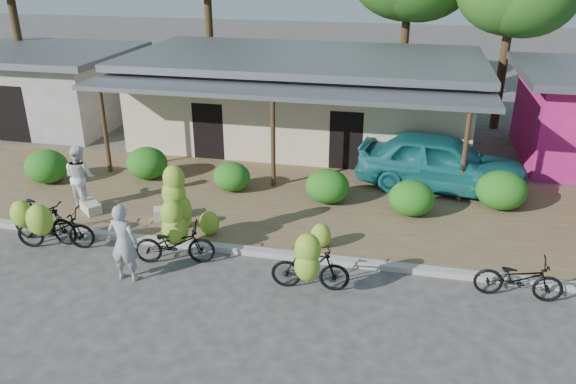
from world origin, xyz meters
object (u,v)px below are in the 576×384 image
object	(u,v)px
bike_far_right	(519,278)
teal_van	(441,162)
bike_right	(309,265)
sack_far	(91,207)
sack_near	(169,212)
bike_center	(175,227)
bystander	(80,176)
bike_far_left	(53,228)
vendor	(124,243)
bike_left	(41,221)

from	to	relation	value
bike_far_right	teal_van	size ratio (longest dim) A/B	0.36
bike_right	sack_far	world-z (taller)	bike_right
sack_near	bike_far_right	bearing A→B (deg)	-11.75
bike_center	sack_far	distance (m)	3.76
bike_right	teal_van	bearing A→B (deg)	-28.58
bike_right	sack_far	xyz separation A→B (m)	(-6.72, 2.52, -0.44)
bike_center	bystander	xyz separation A→B (m)	(-3.70, 2.00, 0.19)
bike_far_left	sack_near	world-z (taller)	bike_far_left
bystander	bike_far_right	bearing A→B (deg)	-169.57
sack_far	teal_van	bearing A→B (deg)	21.88
vendor	teal_van	world-z (taller)	vendor
bike_far_left	teal_van	bearing A→B (deg)	-68.19
bike_far_left	teal_van	world-z (taller)	teal_van
bike_far_left	vendor	size ratio (longest dim) A/B	1.10
sack_far	bystander	distance (m)	0.92
bike_left	sack_far	world-z (taller)	bike_left
bike_left	teal_van	xyz separation A→B (m)	(9.93, 5.60, 0.34)
bike_far_left	teal_van	distance (m)	11.10
bike_center	vendor	bearing A→B (deg)	134.97
bike_center	bike_right	size ratio (longest dim) A/B	1.29
sack_far	vendor	size ratio (longest dim) A/B	0.40
bike_left	sack_near	xyz separation A→B (m)	(2.63, 1.86, -0.37)
bystander	sack_near	bearing A→B (deg)	-163.57
teal_van	bike_center	bearing A→B (deg)	139.16
bike_right	bystander	world-z (taller)	bystander
sack_near	teal_van	distance (m)	8.23
vendor	bike_center	bearing A→B (deg)	-121.51
vendor	bystander	distance (m)	4.33
sack_near	sack_far	size ratio (longest dim) A/B	1.13
sack_near	bike_center	bearing A→B (deg)	-61.67
bike_far_right	sack_near	bearing A→B (deg)	79.48
bike_left	bike_center	size ratio (longest dim) A/B	0.85
bike_far_right	bike_left	bearing A→B (deg)	91.37
bystander	teal_van	bearing A→B (deg)	-140.08
bike_far_left	bystander	size ratio (longest dim) A/B	1.13
bike_far_right	sack_far	size ratio (longest dim) A/B	2.45
teal_van	bike_far_right	bearing A→B (deg)	-157.11
sack_near	teal_van	bearing A→B (deg)	27.16
bystander	teal_van	size ratio (longest dim) A/B	0.36
bike_left	bike_far_right	bearing A→B (deg)	-85.23
bike_left	teal_van	size ratio (longest dim) A/B	0.38
sack_near	bystander	world-z (taller)	bystander
sack_far	vendor	distance (m)	3.90
sack_far	sack_near	bearing A→B (deg)	2.93
bike_far_left	bike_center	bearing A→B (deg)	-94.95
bike_far_left	bystander	world-z (taller)	bystander
bike_right	sack_far	size ratio (longest dim) A/B	2.36
bike_right	sack_near	world-z (taller)	bike_right
bike_left	bike_far_right	world-z (taller)	bike_left
bike_center	bike_far_right	bearing A→B (deg)	-102.83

